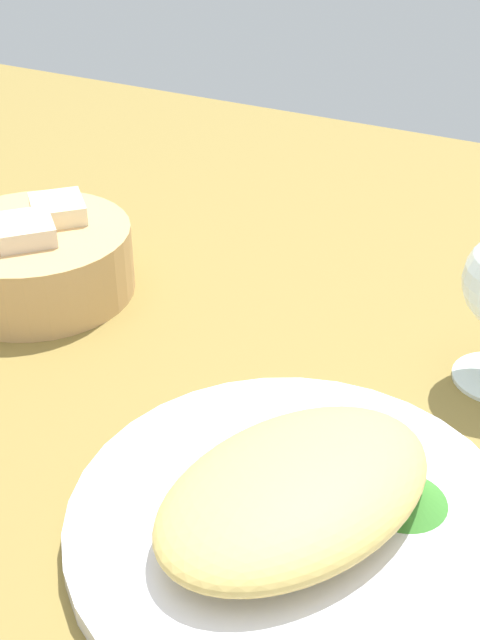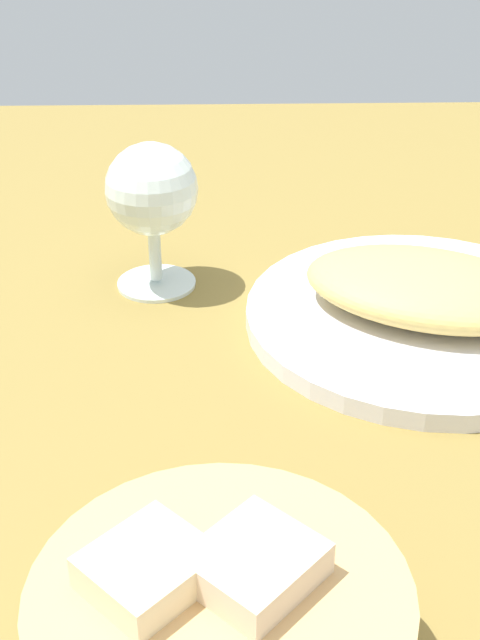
{
  "view_description": "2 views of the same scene",
  "coord_description": "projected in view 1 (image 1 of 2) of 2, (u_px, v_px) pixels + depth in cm",
  "views": [
    {
      "loc": [
        -30.45,
        -24.65,
        36.84
      ],
      "look_at": [
        13.85,
        -1.88,
        5.03
      ],
      "focal_mm": 47.1,
      "sensor_mm": 36.0,
      "label": 1
    },
    {
      "loc": [
        17.01,
        44.46,
        33.37
      ],
      "look_at": [
        15.7,
        -6.0,
        3.96
      ],
      "focal_mm": 48.84,
      "sensor_mm": 36.0,
      "label": 2
    }
  ],
  "objects": [
    {
      "name": "ground_plane",
      "position": [
        113.0,
        499.0,
        0.53
      ],
      "size": [
        140.0,
        140.0,
        2.0
      ],
      "primitive_type": "cube",
      "color": "olive"
    },
    {
      "name": "plate",
      "position": [
        295.0,
        523.0,
        0.49
      ],
      "size": [
        26.6,
        26.6,
        1.4
      ],
      "primitive_type": "cylinder",
      "color": "white",
      "rests_on": "ground_plane"
    },
    {
      "name": "omelette",
      "position": [
        296.0,
        491.0,
        0.47
      ],
      "size": [
        21.19,
        17.67,
        3.72
      ],
      "primitive_type": "ellipsoid",
      "rotation": [
        0.0,
        0.0,
        -0.4
      ],
      "color": "#D5B660",
      "rests_on": "plate"
    },
    {
      "name": "lettuce_garnish",
      "position": [
        406.0,
        492.0,
        0.49
      ],
      "size": [
        5.09,
        5.09,
        1.59
      ],
      "primitive_type": "cone",
      "color": "#387F2A",
      "rests_on": "plate"
    },
    {
      "name": "bread_basket",
      "position": [
        37.0,
        258.0,
        0.71
      ],
      "size": [
        16.23,
        16.23,
        7.42
      ],
      "color": "tan",
      "rests_on": "ground_plane"
    }
  ]
}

